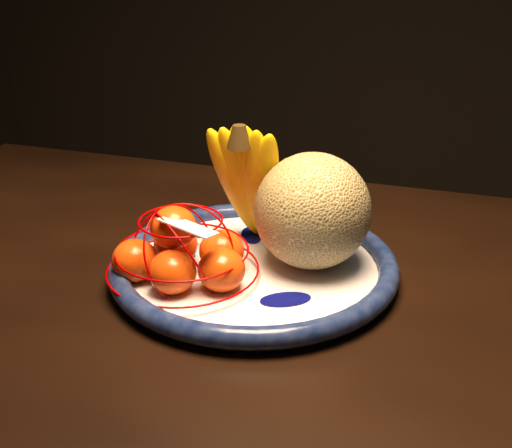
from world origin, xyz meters
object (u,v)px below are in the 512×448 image
(dining_table, at_px, (273,351))
(cantaloupe, at_px, (312,211))
(banana_bunch, at_px, (249,178))
(mandarin_bag, at_px, (183,254))
(fruit_bowl, at_px, (254,265))

(dining_table, xyz_separation_m, cantaloupe, (0.03, 0.08, 0.17))
(banana_bunch, distance_m, mandarin_bag, 0.14)
(fruit_bowl, bearing_deg, mandarin_bag, -142.54)
(cantaloupe, bearing_deg, banana_bunch, 160.53)
(dining_table, relative_size, cantaloupe, 10.10)
(fruit_bowl, xyz_separation_m, mandarin_bag, (-0.07, -0.06, 0.03))
(dining_table, relative_size, fruit_bowl, 4.03)
(fruit_bowl, relative_size, mandarin_bag, 1.84)
(cantaloupe, height_order, mandarin_bag, cantaloupe)
(dining_table, distance_m, cantaloupe, 0.19)
(banana_bunch, bearing_deg, mandarin_bag, -110.72)
(banana_bunch, bearing_deg, dining_table, -57.61)
(dining_table, xyz_separation_m, banana_bunch, (-0.07, 0.11, 0.19))
(fruit_bowl, bearing_deg, dining_table, -49.69)
(banana_bunch, bearing_deg, fruit_bowl, -65.99)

